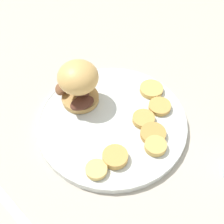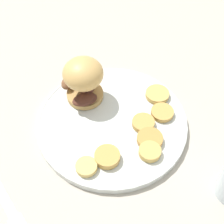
{
  "view_description": "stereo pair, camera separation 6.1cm",
  "coord_description": "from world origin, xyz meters",
  "views": [
    {
      "loc": [
        0.32,
        -0.22,
        0.52
      ],
      "look_at": [
        0.0,
        0.0,
        0.04
      ],
      "focal_mm": 50.0,
      "sensor_mm": 36.0,
      "label": 1
    },
    {
      "loc": [
        0.35,
        -0.16,
        0.52
      ],
      "look_at": [
        0.0,
        0.0,
        0.04
      ],
      "focal_mm": 50.0,
      "sensor_mm": 36.0,
      "label": 2
    }
  ],
  "objects": [
    {
      "name": "ground_plane",
      "position": [
        0.0,
        0.0,
        0.0
      ],
      "size": [
        4.0,
        4.0,
        0.0
      ],
      "primitive_type": "plane",
      "color": "#B2A899"
    },
    {
      "name": "dinner_plate",
      "position": [
        0.0,
        0.0,
        0.01
      ],
      "size": [
        0.31,
        0.31,
        0.02
      ],
      "color": "silver",
      "rests_on": "ground_plane"
    },
    {
      "name": "sandwich",
      "position": [
        -0.08,
        -0.03,
        0.07
      ],
      "size": [
        0.11,
        0.09,
        0.1
      ],
      "color": "tan",
      "rests_on": "dinner_plate"
    },
    {
      "name": "potato_round_0",
      "position": [
        0.1,
        0.03,
        0.02
      ],
      "size": [
        0.04,
        0.04,
        0.01
      ],
      "primitive_type": "cylinder",
      "color": "tan",
      "rests_on": "dinner_plate"
    },
    {
      "name": "potato_round_1",
      "position": [
        0.08,
        -0.09,
        0.02
      ],
      "size": [
        0.04,
        0.04,
        0.01
      ],
      "primitive_type": "cylinder",
      "color": "#DBB766",
      "rests_on": "dinner_plate"
    },
    {
      "name": "potato_round_2",
      "position": [
        0.04,
        0.05,
        0.02
      ],
      "size": [
        0.05,
        0.05,
        0.01
      ],
      "primitive_type": "cylinder",
      "color": "tan",
      "rests_on": "dinner_plate"
    },
    {
      "name": "potato_round_3",
      "position": [
        0.08,
        -0.05,
        0.02
      ],
      "size": [
        0.05,
        0.05,
        0.01
      ],
      "primitive_type": "cylinder",
      "color": "tan",
      "rests_on": "dinner_plate"
    },
    {
      "name": "potato_round_4",
      "position": [
        -0.02,
        0.12,
        0.02
      ],
      "size": [
        0.05,
        0.05,
        0.01
      ],
      "primitive_type": "cylinder",
      "color": "tan",
      "rests_on": "dinner_plate"
    },
    {
      "name": "potato_round_5",
      "position": [
        0.08,
        0.04,
        0.02
      ],
      "size": [
        0.05,
        0.05,
        0.01
      ],
      "primitive_type": "cylinder",
      "color": "#BC8942",
      "rests_on": "dinner_plate"
    },
    {
      "name": "potato_round_6",
      "position": [
        0.03,
        0.1,
        0.02
      ],
      "size": [
        0.05,
        0.05,
        0.01
      ],
      "primitive_type": "cylinder",
      "color": "tan",
      "rests_on": "dinner_plate"
    },
    {
      "name": "fork",
      "position": [
        0.08,
        -0.24,
        0.0
      ],
      "size": [
        0.16,
        0.05,
        0.0
      ],
      "color": "silver",
      "rests_on": "ground_plane"
    }
  ]
}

